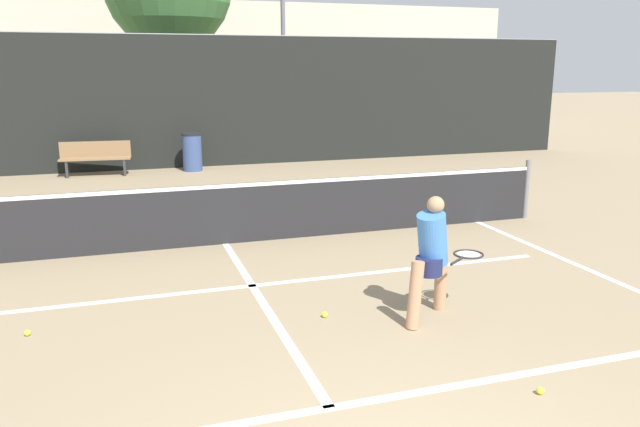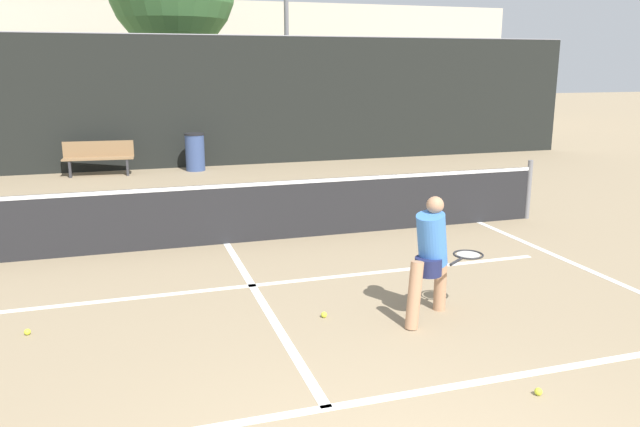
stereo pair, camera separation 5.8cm
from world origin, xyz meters
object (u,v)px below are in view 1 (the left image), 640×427
(player_practicing, at_px, (432,254))
(courtside_bench, at_px, (95,157))
(parked_car, at_px, (161,134))
(trash_bin, at_px, (192,152))

(player_practicing, height_order, courtside_bench, player_practicing)
(courtside_bench, bearing_deg, parked_car, 70.05)
(courtside_bench, xyz_separation_m, parked_car, (1.88, 4.04, 0.10))
(player_practicing, xyz_separation_m, parked_car, (-1.84, 14.79, -0.16))
(parked_car, bearing_deg, courtside_bench, -114.99)
(player_practicing, xyz_separation_m, courtside_bench, (-3.72, 10.74, -0.26))
(player_practicing, height_order, parked_car, same)
(courtside_bench, xyz_separation_m, trash_bin, (2.40, 0.03, 0.02))
(parked_car, bearing_deg, player_practicing, -82.91)
(trash_bin, distance_m, parked_car, 4.05)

